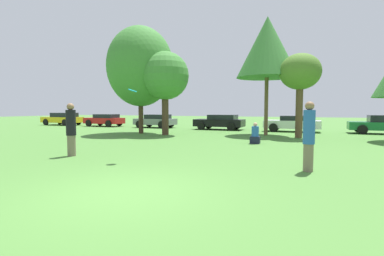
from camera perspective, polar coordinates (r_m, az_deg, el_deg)
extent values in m
plane|color=#477A33|center=(6.26, -13.48, -12.52)|extent=(120.00, 120.00, 0.00)
cylinder|color=#726651|center=(11.44, -23.17, -3.30)|extent=(0.30, 0.30, 0.77)
cylinder|color=black|center=(11.37, -23.29, 1.01)|extent=(0.35, 0.35, 0.95)
sphere|color=#8C6647|center=(11.36, -23.37, 3.98)|extent=(0.26, 0.26, 0.26)
cylinder|color=#726651|center=(8.60, 22.44, -5.56)|extent=(0.27, 0.27, 0.78)
cylinder|color=#2659A5|center=(8.50, 22.59, 0.19)|extent=(0.32, 0.32, 0.95)
sphere|color=#8C6647|center=(8.49, 22.69, 4.15)|extent=(0.25, 0.25, 0.25)
cylinder|color=#19B2D8|center=(9.74, -11.95, 7.44)|extent=(0.30, 0.30, 0.14)
cube|color=#191E33|center=(14.65, 12.63, -2.38)|extent=(0.48, 0.40, 0.36)
cylinder|color=#2659A5|center=(14.61, 12.65, -0.68)|extent=(0.36, 0.36, 0.51)
sphere|color=tan|center=(14.59, 12.67, 0.70)|extent=(0.21, 0.21, 0.21)
cylinder|color=#473323|center=(20.55, -10.31, 3.75)|extent=(0.34, 0.34, 3.46)
ellipsoid|color=#3D7F33|center=(20.76, -10.41, 12.12)|extent=(4.69, 4.69, 5.62)
cylinder|color=#473323|center=(19.14, -5.44, 3.23)|extent=(0.45, 0.45, 3.09)
sphere|color=#3D7F33|center=(19.27, -5.49, 10.48)|extent=(3.22, 3.22, 3.22)
cylinder|color=brown|center=(19.54, 14.77, 4.22)|extent=(0.25, 0.25, 3.83)
cone|color=#33702D|center=(19.96, 14.97, 15.54)|extent=(4.00, 4.00, 4.00)
cylinder|color=brown|center=(18.34, 20.84, 3.34)|extent=(0.42, 0.42, 3.33)
ellipsoid|color=#4C7528|center=(18.47, 21.02, 10.60)|extent=(2.44, 2.44, 2.17)
cube|color=gold|center=(33.78, -24.76, 1.54)|extent=(4.46, 1.95, 0.59)
cube|color=black|center=(33.52, -24.41, 2.43)|extent=(2.46, 1.69, 0.46)
cylinder|color=black|center=(34.21, -27.46, 1.07)|extent=(0.68, 0.18, 0.68)
cylinder|color=black|center=(35.43, -25.13, 1.22)|extent=(0.68, 0.18, 0.68)
cylinder|color=black|center=(32.15, -24.33, 1.01)|extent=(0.68, 0.18, 0.68)
cylinder|color=black|center=(33.45, -21.98, 1.17)|extent=(0.68, 0.18, 0.68)
cube|color=red|center=(29.82, -17.35, 1.43)|extent=(3.99, 1.74, 0.57)
cube|color=black|center=(29.61, -16.93, 2.33)|extent=(2.21, 1.51, 0.37)
cylinder|color=black|center=(30.02, -20.16, 0.94)|extent=(0.68, 0.18, 0.68)
cylinder|color=black|center=(31.26, -18.08, 1.09)|extent=(0.68, 0.18, 0.68)
cylinder|color=black|center=(28.40, -16.54, 0.86)|extent=(0.68, 0.18, 0.68)
cylinder|color=black|center=(29.71, -14.50, 1.03)|extent=(0.68, 0.18, 0.68)
cube|color=slate|center=(26.68, -7.46, 1.30)|extent=(3.84, 1.82, 0.56)
cube|color=black|center=(26.52, -6.93, 2.31)|extent=(2.12, 1.58, 0.39)
cylinder|color=black|center=(26.58, -10.60, 0.76)|extent=(0.69, 0.23, 0.68)
cylinder|color=black|center=(28.05, -8.64, 0.94)|extent=(0.69, 0.23, 0.68)
cylinder|color=black|center=(25.35, -6.14, 0.66)|extent=(0.69, 0.23, 0.68)
cylinder|color=black|center=(26.89, -4.34, 0.85)|extent=(0.69, 0.23, 0.68)
cube|color=black|center=(24.08, 5.52, 1.05)|extent=(4.16, 1.93, 0.60)
cube|color=black|center=(23.97, 6.24, 2.22)|extent=(2.30, 1.67, 0.39)
cylinder|color=black|center=(23.64, 1.89, 0.41)|extent=(0.66, 0.23, 0.65)
cylinder|color=black|center=(25.38, 3.39, 0.64)|extent=(0.66, 0.23, 0.65)
cylinder|color=black|center=(22.85, 7.89, 0.26)|extent=(0.66, 0.23, 0.65)
cylinder|color=black|center=(24.64, 9.00, 0.51)|extent=(0.66, 0.23, 0.65)
cube|color=silver|center=(23.11, 19.54, 0.73)|extent=(4.16, 1.82, 0.59)
cube|color=black|center=(23.07, 20.34, 1.89)|extent=(2.30, 1.57, 0.36)
cylinder|color=black|center=(22.37, 16.12, 0.07)|extent=(0.66, 0.23, 0.66)
cylinder|color=black|center=(24.09, 16.61, 0.32)|extent=(0.66, 0.23, 0.66)
cylinder|color=black|center=(22.22, 22.69, -0.10)|extent=(0.66, 0.23, 0.66)
cylinder|color=black|center=(23.95, 22.71, 0.16)|extent=(0.66, 0.23, 0.66)
cube|color=#196633|center=(23.79, 34.06, 0.33)|extent=(4.26, 1.74, 0.56)
cylinder|color=black|center=(22.76, 31.20, -0.28)|extent=(0.65, 0.19, 0.65)
cylinder|color=black|center=(24.40, 30.64, -0.02)|extent=(0.65, 0.19, 0.65)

